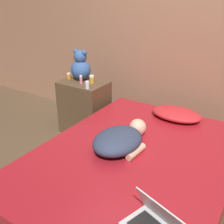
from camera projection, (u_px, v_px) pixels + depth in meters
name	position (u px, v px, depth m)	size (l,w,h in m)	color
ground_plane	(132.00, 196.00, 2.34)	(12.00, 12.00, 0.00)	brown
wall_back	(196.00, 29.00, 2.79)	(8.00, 0.06, 2.60)	#996B51
bed	(133.00, 176.00, 2.24)	(1.52, 2.05, 0.45)	#4C331E
nightstand	(85.00, 108.00, 3.29)	(0.56, 0.40, 0.67)	brown
pillow	(176.00, 114.00, 2.72)	(0.52, 0.34, 0.11)	red
person_lying	(121.00, 139.00, 2.19)	(0.41, 0.64, 0.17)	#2D3851
teddy_bear	(81.00, 67.00, 3.17)	(0.24, 0.24, 0.37)	#335693
bottle_clear	(87.00, 85.00, 2.92)	(0.05, 0.05, 0.09)	silver
bottle_pink	(81.00, 80.00, 3.08)	(0.03, 0.03, 0.10)	pink
bottle_amber	(92.00, 79.00, 3.10)	(0.05, 0.05, 0.09)	gold
bottle_orange	(69.00, 76.00, 3.26)	(0.05, 0.05, 0.07)	orange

